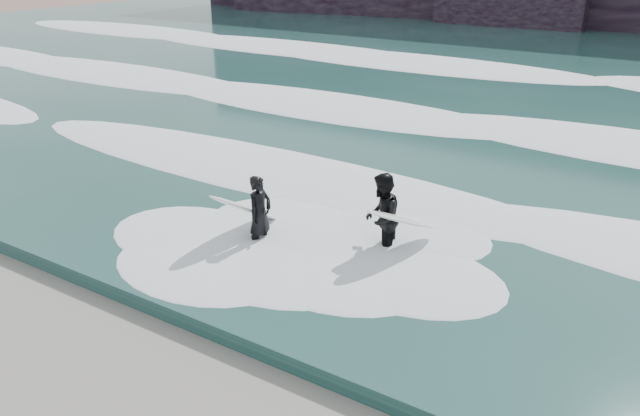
{
  "coord_description": "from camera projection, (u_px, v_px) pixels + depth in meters",
  "views": [
    {
      "loc": [
        4.69,
        -2.8,
        5.62
      ],
      "look_at": [
        -1.05,
        6.28,
        1.0
      ],
      "focal_mm": 35.0,
      "sensor_mm": 36.0,
      "label": 1
    }
  ],
  "objects": [
    {
      "name": "foam_far",
      "position": [
        582.0,
        76.0,
        25.93
      ],
      "size": [
        60.0,
        4.8,
        0.3
      ],
      "primitive_type": "ellipsoid",
      "color": "white",
      "rests_on": "sea"
    },
    {
      "name": "sea",
      "position": [
        598.0,
        68.0,
        29.16
      ],
      "size": [
        90.0,
        52.0,
        0.3
      ],
      "primitive_type": "cube",
      "color": "#1F4642",
      "rests_on": "ground"
    },
    {
      "name": "surfer_right",
      "position": [
        383.0,
        218.0,
        11.61
      ],
      "size": [
        1.39,
        1.83,
        1.73
      ],
      "color": "black",
      "rests_on": "ground"
    },
    {
      "name": "foam_mid",
      "position": [
        520.0,
        126.0,
        18.96
      ],
      "size": [
        60.0,
        4.0,
        0.24
      ],
      "primitive_type": "ellipsoid",
      "color": "white",
      "rests_on": "sea"
    },
    {
      "name": "foam_near",
      "position": [
        428.0,
        202.0,
        13.53
      ],
      "size": [
        60.0,
        3.2,
        0.2
      ],
      "primitive_type": "ellipsoid",
      "color": "white",
      "rests_on": "sea"
    },
    {
      "name": "surfer_left",
      "position": [
        256.0,
        213.0,
        11.97
      ],
      "size": [
        0.94,
        1.89,
        1.58
      ],
      "color": "black",
      "rests_on": "ground"
    }
  ]
}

